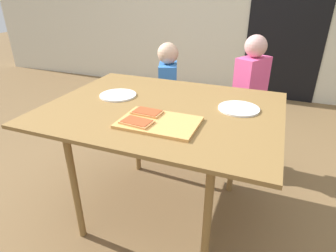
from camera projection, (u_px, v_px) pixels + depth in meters
ground_plane at (163, 210)px, 1.87m from camera, size 16.00×16.00×0.00m
house_door at (289, 18)px, 3.32m from camera, size 0.90×0.02×2.00m
dining_table at (163, 118)px, 1.57m from camera, size 1.26×0.98×0.74m
cutting_board at (159, 122)px, 1.35m from camera, size 0.38×0.25×0.02m
pizza_slice_far_left at (147, 112)px, 1.43m from camera, size 0.15×0.10×0.01m
pizza_slice_near_left at (137, 122)px, 1.32m from camera, size 0.16×0.11×0.01m
plate_white_left at (118, 95)px, 1.70m from camera, size 0.22×0.22×0.01m
plate_white_right at (239, 108)px, 1.51m from camera, size 0.22×0.22×0.01m
child_left at (168, 93)px, 2.34m from camera, size 0.21×0.27×0.95m
child_right at (249, 99)px, 2.08m from camera, size 0.24×0.28×1.04m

